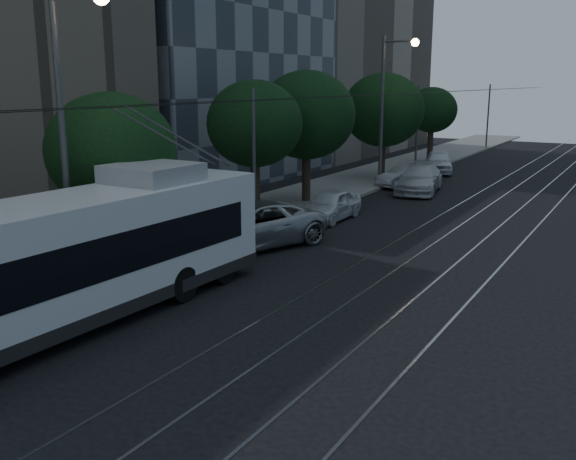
% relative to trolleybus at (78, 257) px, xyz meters
% --- Properties ---
extents(ground, '(120.00, 120.00, 0.00)m').
position_rel_trolleybus_xyz_m(ground, '(3.78, 0.76, -1.80)').
color(ground, black).
rests_on(ground, ground).
extents(sidewalk, '(5.00, 90.00, 0.15)m').
position_rel_trolleybus_xyz_m(sidewalk, '(-3.72, 20.76, -1.72)').
color(sidewalk, gray).
rests_on(sidewalk, ground).
extents(tram_rails, '(4.52, 90.00, 0.02)m').
position_rel_trolleybus_xyz_m(tram_rails, '(6.28, 20.76, -1.79)').
color(tram_rails, gray).
rests_on(tram_rails, ground).
extents(overhead_wires, '(2.23, 90.00, 6.00)m').
position_rel_trolleybus_xyz_m(overhead_wires, '(-1.20, 20.76, 1.67)').
color(overhead_wires, black).
rests_on(overhead_wires, ground).
extents(trolleybus, '(3.15, 13.11, 5.63)m').
position_rel_trolleybus_xyz_m(trolleybus, '(0.00, 0.00, 0.00)').
color(trolleybus, white).
rests_on(trolleybus, ground).
extents(pickup_silver, '(4.89, 6.81, 1.72)m').
position_rel_trolleybus_xyz_m(pickup_silver, '(-0.52, 8.76, -0.93)').
color(pickup_silver, '#A3A6AB').
rests_on(pickup_silver, ground).
extents(car_white_a, '(1.69, 4.13, 1.40)m').
position_rel_trolleybus_xyz_m(car_white_a, '(-0.05, 14.91, -1.10)').
color(car_white_a, silver).
rests_on(car_white_a, ground).
extents(car_white_b, '(3.11, 5.70, 1.57)m').
position_rel_trolleybus_xyz_m(car_white_b, '(1.00, 24.23, -1.01)').
color(car_white_b, silver).
rests_on(car_white_b, ground).
extents(car_white_c, '(2.66, 4.10, 1.28)m').
position_rel_trolleybus_xyz_m(car_white_c, '(-0.43, 25.66, -1.16)').
color(car_white_c, silver).
rests_on(car_white_c, ground).
extents(car_white_d, '(3.16, 4.89, 1.55)m').
position_rel_trolleybus_xyz_m(car_white_d, '(-0.52, 32.75, -1.02)').
color(car_white_d, white).
rests_on(car_white_d, ground).
extents(tree_1, '(4.25, 4.25, 5.94)m').
position_rel_trolleybus_xyz_m(tree_1, '(-2.72, 4.08, 2.21)').
color(tree_1, black).
rests_on(tree_1, ground).
extents(tree_2, '(4.37, 4.37, 6.34)m').
position_rel_trolleybus_xyz_m(tree_2, '(-3.22, 13.44, 2.56)').
color(tree_2, black).
rests_on(tree_2, ground).
extents(tree_3, '(5.02, 5.02, 6.83)m').
position_rel_trolleybus_xyz_m(tree_3, '(-3.04, 18.02, 2.76)').
color(tree_3, black).
rests_on(tree_3, ground).
extents(tree_4, '(5.18, 5.18, 6.81)m').
position_rel_trolleybus_xyz_m(tree_4, '(-2.72, 27.66, 2.67)').
color(tree_4, black).
rests_on(tree_4, ground).
extents(tree_5, '(3.84, 3.84, 5.85)m').
position_rel_trolleybus_xyz_m(tree_5, '(-2.72, 37.54, 2.29)').
color(tree_5, black).
rests_on(tree_5, ground).
extents(streetlamp_near, '(2.18, 0.44, 8.83)m').
position_rel_trolleybus_xyz_m(streetlamp_near, '(-1.63, 1.56, 3.59)').
color(streetlamp_near, '#4E4E50').
rests_on(streetlamp_near, ground).
extents(streetlamp_far, '(2.17, 0.44, 8.81)m').
position_rel_trolleybus_xyz_m(streetlamp_far, '(-1.17, 24.52, 3.58)').
color(streetlamp_far, '#4E4E50').
rests_on(streetlamp_far, ground).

